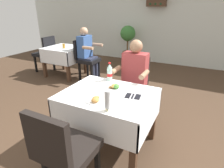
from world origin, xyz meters
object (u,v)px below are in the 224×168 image
(plate_near_camera, at_px, (96,100))
(background_table_tumbler, at_px, (64,46))
(napkin_cutlery_set, at_px, (133,96))
(chair_near_camera_side, at_px, (64,150))
(cola_bottle_primary, at_px, (110,73))
(seated_diner_far, at_px, (133,77))
(potted_plant_corner, at_px, (128,40))
(main_dining_table, at_px, (108,106))
(beer_glass_left, at_px, (108,101))
(background_patron, at_px, (87,51))
(background_dining_table, at_px, (65,55))
(background_chair_left, at_px, (46,52))
(chair_far_diner_seat, at_px, (132,84))
(plate_far_diner, at_px, (113,87))
(background_chair_right, at_px, (86,57))

(plate_near_camera, height_order, background_table_tumbler, background_table_tumbler)
(napkin_cutlery_set, bearing_deg, background_table_tumbler, 144.70)
(chair_near_camera_side, bearing_deg, cola_bottle_primary, 98.19)
(seated_diner_far, bearing_deg, potted_plant_corner, 113.66)
(main_dining_table, xyz_separation_m, seated_diner_far, (0.05, 0.72, 0.14))
(chair_near_camera_side, distance_m, beer_glass_left, 0.58)
(background_patron, relative_size, background_table_tumbler, 11.45)
(plate_near_camera, distance_m, cola_bottle_primary, 0.64)
(background_dining_table, xyz_separation_m, background_chair_left, (-0.65, 0.00, -0.00))
(chair_far_diner_seat, relative_size, potted_plant_corner, 0.84)
(main_dining_table, relative_size, seated_diner_far, 0.85)
(chair_near_camera_side, distance_m, background_dining_table, 3.54)
(beer_glass_left, bearing_deg, seated_diner_far, 97.26)
(beer_glass_left, height_order, background_table_tumbler, beer_glass_left)
(beer_glass_left, bearing_deg, main_dining_table, 117.24)
(chair_far_diner_seat, xyz_separation_m, plate_far_diner, (-0.00, -0.68, 0.21))
(main_dining_table, distance_m, plate_far_diner, 0.25)
(beer_glass_left, distance_m, napkin_cutlery_set, 0.44)
(plate_far_diner, distance_m, background_patron, 2.35)
(background_patron, bearing_deg, background_table_tumbler, -170.34)
(chair_far_diner_seat, bearing_deg, napkin_cutlery_set, -69.29)
(chair_near_camera_side, height_order, seated_diner_far, seated_diner_far)
(plate_near_camera, height_order, napkin_cutlery_set, plate_near_camera)
(beer_glass_left, relative_size, background_chair_left, 0.23)
(main_dining_table, height_order, beer_glass_left, beer_glass_left)
(seated_diner_far, bearing_deg, napkin_cutlery_set, -69.84)
(plate_near_camera, xyz_separation_m, cola_bottle_primary, (-0.15, 0.61, 0.10))
(chair_near_camera_side, relative_size, seated_diner_far, 0.77)
(background_table_tumbler, bearing_deg, background_patron, 9.66)
(seated_diner_far, bearing_deg, background_dining_table, 152.99)
(cola_bottle_primary, bearing_deg, background_table_tumbler, 144.58)
(background_chair_left, relative_size, background_table_tumbler, 8.82)
(background_patron, bearing_deg, potted_plant_corner, 81.64)
(cola_bottle_primary, relative_size, background_chair_right, 0.27)
(background_dining_table, bearing_deg, chair_far_diner_seat, -25.29)
(plate_near_camera, distance_m, potted_plant_corner, 4.21)
(chair_near_camera_side, relative_size, background_table_tumbler, 8.82)
(background_dining_table, bearing_deg, plate_near_camera, -43.60)
(napkin_cutlery_set, bearing_deg, plate_far_diner, 161.24)
(seated_diner_far, distance_m, beer_glass_left, 1.10)
(chair_far_diner_seat, distance_m, chair_near_camera_side, 1.65)
(background_chair_left, bearing_deg, chair_far_diner_seat, -20.17)
(chair_far_diner_seat, xyz_separation_m, seated_diner_far, (0.05, -0.11, 0.16))
(plate_near_camera, bearing_deg, potted_plant_corner, 107.54)
(background_chair_left, distance_m, background_table_tumbler, 0.79)
(seated_diner_far, distance_m, napkin_cutlery_set, 0.71)
(background_chair_right, distance_m, potted_plant_corner, 1.91)
(seated_diner_far, relative_size, background_chair_left, 1.30)
(potted_plant_corner, bearing_deg, seated_diner_far, -66.34)
(seated_diner_far, xyz_separation_m, potted_plant_corner, (-1.34, 3.06, 0.02))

